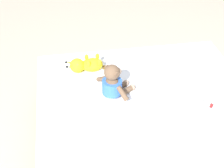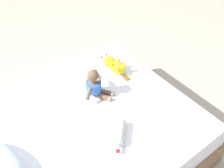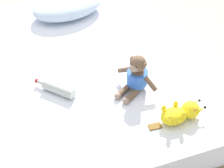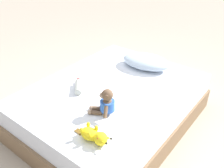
{
  "view_description": "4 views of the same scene",
  "coord_description": "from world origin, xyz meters",
  "px_view_note": "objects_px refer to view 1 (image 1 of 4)",
  "views": [
    {
      "loc": [
        0.47,
        1.21,
        1.73
      ],
      "look_at": [
        0.21,
        -0.33,
        0.52
      ],
      "focal_mm": 52.33,
      "sensor_mm": 36.0,
      "label": 1
    },
    {
      "loc": [
        -1.29,
        0.69,
        2.22
      ],
      "look_at": [
        0.12,
        -0.44,
        0.53
      ],
      "focal_mm": 51.63,
      "sensor_mm": 36.0,
      "label": 2
    },
    {
      "loc": [
        -0.43,
        -1.73,
        1.9
      ],
      "look_at": [
        0.04,
        -0.38,
        0.55
      ],
      "focal_mm": 56.85,
      "sensor_mm": 36.0,
      "label": 3
    },
    {
      "loc": [
        1.27,
        -1.61,
        1.72
      ],
      "look_at": [
        0.0,
        0.0,
        0.47
      ],
      "focal_mm": 39.61,
      "sensor_mm": 36.0,
      "label": 4
    }
  ],
  "objects_px": {
    "bed": "(156,156)",
    "glass_bottle": "(188,96)",
    "plush_monkey": "(113,84)",
    "plush_yellow_creature": "(86,65)"
  },
  "relations": [
    {
      "from": "plush_yellow_creature",
      "to": "bed",
      "type": "bearing_deg",
      "value": 118.03
    },
    {
      "from": "bed",
      "to": "plush_yellow_creature",
      "type": "distance_m",
      "value": 0.77
    },
    {
      "from": "plush_yellow_creature",
      "to": "glass_bottle",
      "type": "relative_size",
      "value": 1.49
    },
    {
      "from": "bed",
      "to": "plush_yellow_creature",
      "type": "relative_size",
      "value": 5.52
    },
    {
      "from": "bed",
      "to": "plush_yellow_creature",
      "type": "height_order",
      "value": "plush_yellow_creature"
    },
    {
      "from": "plush_monkey",
      "to": "glass_bottle",
      "type": "distance_m",
      "value": 0.47
    },
    {
      "from": "bed",
      "to": "plush_yellow_creature",
      "type": "bearing_deg",
      "value": -61.97
    },
    {
      "from": "plush_monkey",
      "to": "glass_bottle",
      "type": "height_order",
      "value": "plush_monkey"
    },
    {
      "from": "glass_bottle",
      "to": "plush_yellow_creature",
      "type": "bearing_deg",
      "value": -35.71
    },
    {
      "from": "bed",
      "to": "glass_bottle",
      "type": "bearing_deg",
      "value": -137.76
    }
  ]
}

